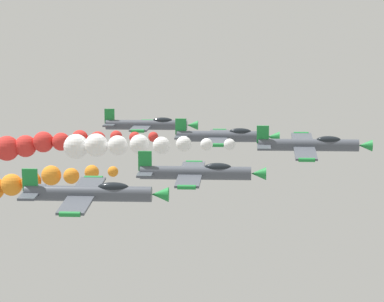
{
  "coord_description": "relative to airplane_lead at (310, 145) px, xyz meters",
  "views": [
    {
      "loc": [
        80.85,
        5.25,
        81.43
      ],
      "look_at": [
        0.0,
        0.0,
        70.32
      ],
      "focal_mm": 84.78,
      "sensor_mm": 36.0,
      "label": 1
    }
  ],
  "objects": [
    {
      "name": "airplane_lead",
      "position": [
        0.0,
        0.0,
        0.0
      ],
      "size": [
        9.53,
        10.35,
        2.65
      ],
      "rotation": [
        0.0,
        0.13,
        0.0
      ],
      "color": "#474C56"
    },
    {
      "name": "airplane_left_outer",
      "position": [
        -17.46,
        -16.69,
        -0.17
      ],
      "size": [
        9.56,
        10.35,
        2.32
      ],
      "rotation": [
        0.0,
        0.01,
        0.0
      ],
      "color": "#474C56"
    },
    {
      "name": "airplane_right_outer",
      "position": [
        19.22,
        -16.61,
        -1.09
      ],
      "size": [
        9.55,
        10.35,
        2.5
      ],
      "rotation": [
        0.0,
        0.1,
        0.0
      ],
      "color": "#474C56"
    },
    {
      "name": "smoke_trail_left_inner",
      "position": [
        -8.09,
        -27.65,
        -1.38
      ],
      "size": [
        2.79,
        18.68,
        3.6
      ],
      "color": "red"
    },
    {
      "name": "smoke_trail_right_inner",
      "position": [
        8.38,
        -23.93,
        -2.25
      ],
      "size": [
        2.99,
        11.88,
        3.32
      ],
      "color": "orange"
    },
    {
      "name": "smoke_trail_lead",
      "position": [
        -1.8,
        -17.85,
        -0.44
      ],
      "size": [
        4.6,
        16.36,
        2.58
      ],
      "color": "white"
    },
    {
      "name": "airplane_right_inner",
      "position": [
        9.22,
        -9.63,
        -1.16
      ],
      "size": [
        9.57,
        10.35,
        2.35
      ],
      "rotation": [
        0.0,
        0.06,
        0.0
      ],
      "color": "#474C56"
    },
    {
      "name": "airplane_left_inner",
      "position": [
        -7.91,
        -8.03,
        -0.23
      ],
      "size": [
        9.57,
        10.35,
        2.34
      ],
      "rotation": [
        0.0,
        0.04,
        0.0
      ],
      "color": "#474C56"
    }
  ]
}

